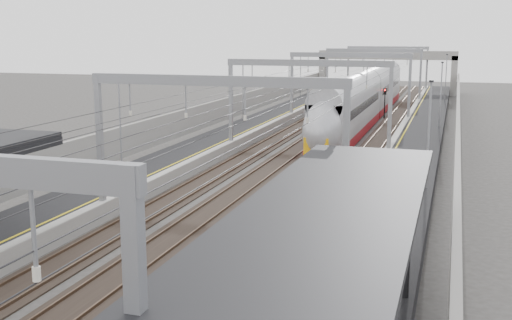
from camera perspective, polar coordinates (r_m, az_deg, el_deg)
The scene contains 12 objects.
platform_left at distance 55.52m, azimuth -2.85°, elevation 1.77°, with size 4.00×120.00×1.00m, color black.
platform_right at distance 52.29m, azimuth 13.86°, elevation 0.87°, with size 4.00×120.00×1.00m, color black.
tracks at distance 53.41m, azimuth 5.25°, elevation 0.87°, with size 11.40×140.00×0.20m.
overhead_line at distance 59.15m, azimuth 6.71°, elevation 7.78°, with size 13.00×140.00×6.60m.
canopy_right at distance 10.78m, azimuth 0.32°, elevation -13.07°, with size 4.40×30.00×4.24m.
overbridge at distance 107.06m, azimuth 11.57°, elevation 8.65°, with size 22.00×2.20×6.90m.
wall_left at distance 56.52m, azimuth -5.91°, elevation 3.02°, with size 0.30×120.00×3.20m, color gray.
wall_right at distance 52.03m, azimuth 17.43°, elevation 1.86°, with size 0.30×120.00×3.20m, color gray.
train at distance 70.23m, azimuth 9.55°, elevation 5.02°, with size 2.89×52.70×4.57m.
signal_green at distance 83.42m, azimuth 6.14°, elevation 6.18°, with size 0.32×0.32×3.48m.
signal_red_near at distance 75.11m, azimuth 11.39°, elevation 5.48°, with size 0.32×0.32×3.48m.
signal_red_far at distance 82.23m, azimuth 13.47°, elevation 5.87°, with size 0.32×0.32×3.48m.
Camera 1 is at (10.89, -6.42, 9.51)m, focal length 45.00 mm.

